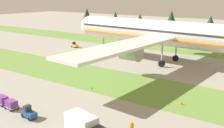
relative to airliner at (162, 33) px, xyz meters
The scene contains 11 objects.
grass_strip_near 23.18m from the airliner, 94.46° to the right, with size 320.00×15.66×0.01m, color olive.
grass_strip_far 23.41m from the airliner, 94.41° to the left, with size 320.00×15.66×0.01m, color olive.
airliner is the anchor object (origin of this frame).
baggage_tug 44.34m from the airliner, 92.91° to the right, with size 2.71×1.54×1.97m.
cargo_dolly_lead 44.40m from the airliner, 99.50° to the right, with size 2.33×1.70×1.55m.
cargo_dolly_second 44.70m from the airliner, 103.26° to the right, with size 2.33×1.70×1.55m.
pushback_tractor 35.85m from the airliner, behind, with size 2.69×1.50×1.97m.
ground_crew_loader 41.51m from the airliner, 70.99° to the right, with size 0.54×0.36×1.74m.
taxiway_marker_0 30.50m from the airliner, 58.57° to the right, with size 0.44×0.44×0.59m, color orange.
taxiway_marker_1 29.23m from the airliner, 94.89° to the right, with size 0.44×0.44×0.46m, color orange.
distant_tree_line 54.90m from the airliner, 101.86° to the left, with size 147.66×10.60×11.25m.
Camera 1 is at (31.66, -12.49, 18.60)m, focal length 42.81 mm.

